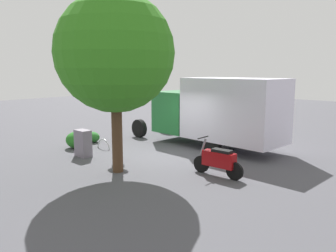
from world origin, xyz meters
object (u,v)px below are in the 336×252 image
object	(u,v)px
street_tree	(115,53)
utility_cabinet	(83,143)
box_truck_near	(216,110)
stop_sign	(118,102)
bike_rack_hoop	(104,149)
motorcycle	(219,160)

from	to	relation	value
street_tree	utility_cabinet	size ratio (longest dim) A/B	5.52
box_truck_near	street_tree	bearing A→B (deg)	89.61
utility_cabinet	street_tree	bearing A→B (deg)	170.27
stop_sign	utility_cabinet	xyz separation A→B (m)	(0.61, 1.28, -1.58)
stop_sign	bike_rack_hoop	world-z (taller)	stop_sign
motorcycle	street_tree	world-z (taller)	street_tree
motorcycle	bike_rack_hoop	world-z (taller)	motorcycle
box_truck_near	street_tree	distance (m)	5.69
box_truck_near	stop_sign	world-z (taller)	stop_sign
box_truck_near	utility_cabinet	xyz separation A→B (m)	(3.01, 4.77, -1.13)
stop_sign	street_tree	bearing A→B (deg)	138.78
utility_cabinet	bike_rack_hoop	xyz separation A→B (m)	(0.47, -1.35, -0.52)
stop_sign	utility_cabinet	world-z (taller)	stop_sign
street_tree	utility_cabinet	distance (m)	4.25
bike_rack_hoop	street_tree	bearing A→B (deg)	149.49
motorcycle	street_tree	size ratio (longest dim) A/B	0.31
stop_sign	box_truck_near	bearing A→B (deg)	-124.48
motorcycle	street_tree	distance (m)	4.71
street_tree	bike_rack_hoop	xyz separation A→B (m)	(3.05, -1.80, -3.87)
utility_cabinet	stop_sign	bearing A→B (deg)	-115.43
box_truck_near	utility_cabinet	world-z (taller)	box_truck_near
stop_sign	bike_rack_hoop	distance (m)	2.36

